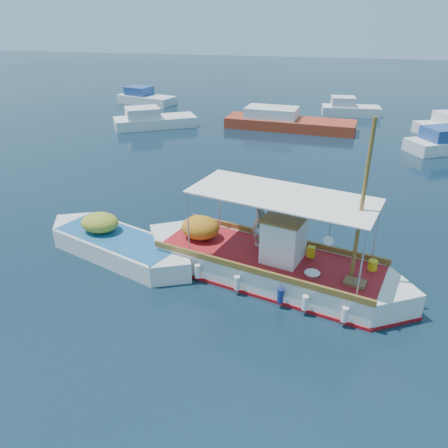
# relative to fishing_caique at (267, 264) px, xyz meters

# --- Properties ---
(ground) EXTENTS (160.00, 160.00, 0.00)m
(ground) POSITION_rel_fishing_caique_xyz_m (-0.70, 0.53, -0.54)
(ground) COLOR black
(ground) RESTS_ON ground
(fishing_caique) EXTENTS (9.68, 4.49, 6.11)m
(fishing_caique) POSITION_rel_fishing_caique_xyz_m (0.00, 0.00, 0.00)
(fishing_caique) COLOR white
(fishing_caique) RESTS_ON ground
(dinghy) EXTENTS (6.58, 3.65, 1.72)m
(dinghy) POSITION_rel_fishing_caique_xyz_m (-5.78, 0.30, -0.18)
(dinghy) COLOR white
(dinghy) RESTS_ON ground
(bg_boat_nw) EXTENTS (6.66, 5.33, 1.80)m
(bg_boat_nw) POSITION_rel_fishing_caique_xyz_m (-11.87, 19.59, -0.05)
(bg_boat_nw) COLOR silver
(bg_boat_nw) RESTS_ON ground
(bg_boat_n) EXTENTS (10.19, 3.72, 1.80)m
(bg_boat_n) POSITION_rel_fishing_caique_xyz_m (-1.50, 21.46, -0.05)
(bg_boat_n) COLOR #A4321B
(bg_boat_n) RESTS_ON ground
(bg_boat_far_w) EXTENTS (6.18, 3.80, 1.80)m
(bg_boat_far_w) POSITION_rel_fishing_caique_xyz_m (-16.21, 28.59, -0.05)
(bg_boat_far_w) COLOR silver
(bg_boat_far_w) RESTS_ON ground
(bg_boat_far_n) EXTENTS (5.13, 2.42, 1.80)m
(bg_boat_far_n) POSITION_rel_fishing_caique_xyz_m (3.45, 27.63, -0.05)
(bg_boat_far_n) COLOR silver
(bg_boat_far_n) RESTS_ON ground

